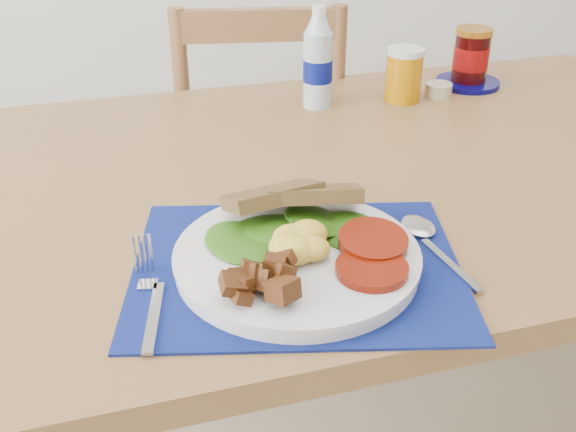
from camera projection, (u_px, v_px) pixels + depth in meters
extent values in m
cube|color=brown|center=(378.00, 172.00, 1.14)|extent=(1.40, 0.90, 0.04)
cylinder|color=brown|center=(32.00, 285.00, 1.50)|extent=(0.06, 0.06, 0.71)
cylinder|color=brown|center=(532.00, 207.00, 1.81)|extent=(0.06, 0.06, 0.71)
cube|color=brown|center=(259.00, 176.00, 1.83)|extent=(0.48, 0.46, 0.04)
cylinder|color=brown|center=(314.00, 213.00, 2.09)|extent=(0.04, 0.04, 0.40)
cylinder|color=brown|center=(201.00, 219.00, 2.07)|extent=(0.04, 0.04, 0.40)
cylinder|color=brown|center=(329.00, 274.00, 1.81)|extent=(0.04, 0.04, 0.40)
cylinder|color=brown|center=(198.00, 281.00, 1.78)|extent=(0.04, 0.04, 0.40)
cube|color=brown|center=(259.00, 25.00, 1.45)|extent=(0.37, 0.10, 0.47)
cube|color=black|center=(297.00, 266.00, 0.86)|extent=(0.48, 0.42, 0.00)
cylinder|color=silver|center=(297.00, 259.00, 0.85)|extent=(0.31, 0.31, 0.02)
ellipsoid|color=gold|center=(303.00, 242.00, 0.83)|extent=(0.07, 0.07, 0.04)
cylinder|color=maroon|center=(372.00, 257.00, 0.82)|extent=(0.09, 0.09, 0.01)
ellipsoid|color=#163B07|center=(295.00, 228.00, 0.88)|extent=(0.16, 0.10, 0.02)
cube|color=brown|center=(294.00, 195.00, 0.91)|extent=(0.13, 0.08, 0.04)
cube|color=#B2B5BA|center=(154.00, 317.00, 0.76)|extent=(0.04, 0.13, 0.00)
cube|color=#B2B5BA|center=(146.00, 275.00, 0.83)|extent=(0.04, 0.07, 0.00)
cube|color=#B2B5BA|center=(451.00, 265.00, 0.85)|extent=(0.02, 0.13, 0.00)
ellipsoid|color=#B2B5BA|center=(418.00, 228.00, 0.93)|extent=(0.04, 0.06, 0.01)
cylinder|color=#ADBFCC|center=(318.00, 70.00, 1.33)|extent=(0.06, 0.06, 0.15)
cylinder|color=navy|center=(318.00, 70.00, 1.33)|extent=(0.06, 0.06, 0.04)
cone|color=#ADBFCC|center=(319.00, 23.00, 1.28)|extent=(0.05, 0.05, 0.03)
cylinder|color=white|center=(319.00, 10.00, 1.27)|extent=(0.03, 0.03, 0.02)
cylinder|color=#BA7204|center=(404.00, 76.00, 1.37)|extent=(0.07, 0.07, 0.10)
cylinder|color=tan|center=(438.00, 90.00, 1.40)|extent=(0.06, 0.06, 0.03)
cylinder|color=#05044B|center=(467.00, 83.00, 1.47)|extent=(0.14, 0.14, 0.01)
cylinder|color=black|center=(471.00, 58.00, 1.45)|extent=(0.07, 0.07, 0.10)
cylinder|color=maroon|center=(471.00, 57.00, 1.44)|extent=(0.08, 0.08, 0.05)
cylinder|color=#AB6D1C|center=(475.00, 31.00, 1.42)|extent=(0.08, 0.08, 0.01)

